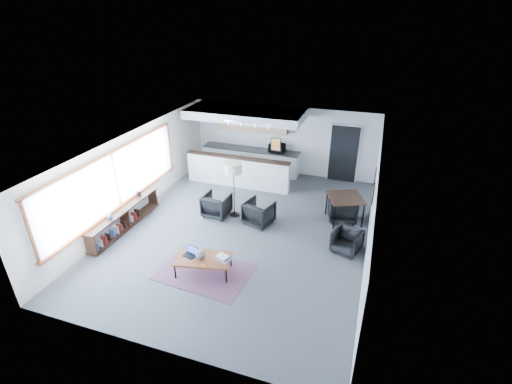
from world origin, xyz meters
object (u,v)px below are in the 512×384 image
(floor_lamp, at_px, (233,170))
(armchair_left, at_px, (217,204))
(dining_chair_far, at_px, (343,209))
(laptop, at_px, (191,253))
(dining_table, at_px, (345,199))
(ceramic_pot, at_px, (200,254))
(armchair_right, at_px, (259,212))
(microwave, at_px, (277,147))
(coffee_table, at_px, (203,259))
(book_stack, at_px, (223,258))
(dining_chair_near, at_px, (347,242))

(floor_lamp, bearing_deg, armchair_left, -161.79)
(dining_chair_far, bearing_deg, laptop, 36.20)
(dining_chair_far, bearing_deg, dining_table, 114.48)
(ceramic_pot, bearing_deg, laptop, 167.43)
(armchair_right, bearing_deg, dining_chair_far, -141.42)
(microwave, bearing_deg, dining_chair_far, -36.64)
(coffee_table, bearing_deg, floor_lamp, 84.67)
(dining_table, bearing_deg, microwave, 136.89)
(floor_lamp, xyz_separation_m, dining_table, (3.26, 0.75, -0.80))
(laptop, xyz_separation_m, ceramic_pot, (0.29, -0.07, 0.06))
(laptop, height_order, floor_lamp, floor_lamp)
(coffee_table, relative_size, laptop, 4.09)
(book_stack, bearing_deg, microwave, 93.85)
(book_stack, xyz_separation_m, dining_table, (2.47, 3.49, 0.26))
(dining_table, bearing_deg, dining_chair_far, 126.69)
(dining_chair_near, xyz_separation_m, dining_chair_far, (-0.31, 1.65, 0.06))
(laptop, bearing_deg, microwave, 100.67)
(book_stack, bearing_deg, floor_lamp, 106.10)
(armchair_left, xyz_separation_m, armchair_right, (1.39, -0.04, 0.00))
(dining_table, height_order, dining_chair_near, dining_table)
(floor_lamp, height_order, microwave, floor_lamp)
(coffee_table, height_order, floor_lamp, floor_lamp)
(coffee_table, bearing_deg, dining_chair_far, 40.05)
(book_stack, bearing_deg, ceramic_pot, -164.28)
(armchair_left, bearing_deg, microwave, -101.08)
(armchair_right, xyz_separation_m, dining_table, (2.39, 0.96, 0.35))
(coffee_table, relative_size, floor_lamp, 0.82)
(armchair_left, xyz_separation_m, floor_lamp, (0.52, 0.17, 1.15))
(coffee_table, relative_size, armchair_left, 1.86)
(armchair_right, distance_m, dining_chair_near, 2.73)
(laptop, bearing_deg, coffee_table, 10.65)
(dining_chair_far, bearing_deg, armchair_right, 11.51)
(ceramic_pot, bearing_deg, book_stack, 15.72)
(armchair_right, distance_m, floor_lamp, 1.45)
(coffee_table, xyz_separation_m, dining_table, (2.95, 3.59, 0.34))
(armchair_right, distance_m, dining_chair_far, 2.56)
(book_stack, relative_size, dining_chair_far, 0.55)
(laptop, bearing_deg, dining_chair_far, 62.69)
(dining_chair_near, bearing_deg, ceramic_pot, -129.55)
(armchair_right, bearing_deg, coffee_table, 93.00)
(armchair_left, distance_m, armchair_right, 1.39)
(armchair_right, height_order, dining_chair_near, armchair_right)
(laptop, xyz_separation_m, armchair_right, (0.89, 2.61, -0.10))
(ceramic_pot, relative_size, dining_chair_far, 0.33)
(book_stack, xyz_separation_m, microwave, (-0.42, 6.19, 0.64))
(dining_table, height_order, microwave, microwave)
(armchair_left, height_order, dining_chair_near, armchair_left)
(floor_lamp, distance_m, dining_table, 3.44)
(laptop, relative_size, book_stack, 0.90)
(book_stack, xyz_separation_m, dining_chair_far, (2.42, 3.56, -0.13))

